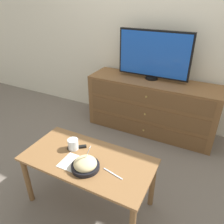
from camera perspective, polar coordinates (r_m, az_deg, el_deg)
ground_plane at (r=3.22m, az=8.89°, el=-1.56°), size 12.00×12.00×0.00m
wall_back at (r=2.83m, az=11.18°, el=22.01°), size 12.00×0.05×2.60m
dresser at (r=2.81m, az=10.12°, el=1.50°), size 1.58×0.47×0.68m
tv at (r=2.65m, az=10.86°, el=14.42°), size 0.86×0.15×0.57m
coffee_table at (r=1.78m, az=-6.28°, el=-13.79°), size 1.02×0.51×0.48m
takeout_bowl at (r=1.64m, az=-6.98°, el=-13.47°), size 0.21×0.21×0.19m
drink_cup at (r=1.83m, az=-10.10°, el=-8.41°), size 0.09×0.09×0.09m
napkin at (r=1.71m, az=-10.23°, el=-12.89°), size 0.18×0.18×0.00m
knife at (r=1.61m, az=0.21°, el=-15.79°), size 0.17×0.05×0.01m
remote_control at (r=1.84m, az=-9.13°, el=-9.06°), size 0.14×0.12×0.02m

